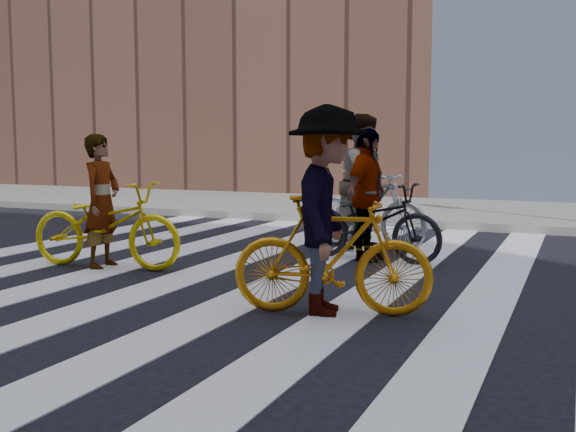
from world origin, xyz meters
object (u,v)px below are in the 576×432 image
Objects in this scene: bike_silver_mid at (368,209)px; rider_rear at (367,195)px; bike_dark_rear at (370,222)px; rider_mid at (365,182)px; rider_right at (327,211)px; rider_left at (102,201)px; bike_yellow_right at (332,256)px; bike_yellow_left at (106,225)px.

bike_silver_mid is 1.11× the size of rider_rear.
bike_dark_rear is 1.00× the size of rider_mid.
rider_mid reaches higher than rider_rear.
bike_dark_rear is at bearing -5.58° from rider_right.
bike_silver_mid is at bearing -48.32° from rider_left.
rider_right is (0.78, -3.79, 0.36)m from bike_silver_mid.
rider_mid is (-0.05, 0.00, 0.40)m from bike_silver_mid.
rider_mid is at bearing 28.22° from bike_dark_rear.
bike_silver_mid is 1.02m from bike_dark_rear.
bike_yellow_right is 1.09× the size of rider_left.
rider_mid is 3.88m from rider_right.
rider_right is (0.83, -3.79, -0.04)m from rider_mid.
rider_mid is at bearing -47.75° from rider_left.
bike_yellow_right is 1.03× the size of rider_rear.
rider_rear is (0.33, -0.97, -0.11)m from rider_mid.
rider_rear reaches higher than bike_dark_rear.
rider_rear reaches higher than bike_silver_mid.
rider_rear is at bearing -62.67° from bike_yellow_left.
rider_right is at bearing 75.38° from bike_yellow_right.
bike_silver_mid is at bearing -75.49° from rider_mid.
bike_yellow_left is 1.18× the size of rider_rear.
rider_left reaches higher than bike_yellow_left.
rider_left is 0.95× the size of rider_rear.
rider_rear is (2.77, 1.81, 0.33)m from bike_yellow_left.
bike_silver_mid reaches higher than bike_yellow_left.
bike_dark_rear is at bearing -4.60° from bike_yellow_right.
rider_right is at bearing -113.13° from bike_yellow_left.
rider_right reaches higher than bike_dark_rear.
bike_yellow_right is at bearing -153.20° from bike_silver_mid.
bike_dark_rear is at bearing -146.80° from bike_silver_mid.
bike_silver_mid is 0.40m from rider_mid.
rider_rear reaches higher than bike_yellow_right.
bike_yellow_left is at bearing 130.07° from rider_rear.
rider_mid is (2.44, 2.78, 0.44)m from bike_yellow_left.
bike_yellow_left is at bearing 58.32° from bike_yellow_right.
rider_mid is at bearing -47.17° from bike_yellow_left.
rider_mid is (-0.88, 3.79, 0.44)m from bike_yellow_right.
rider_left is (-0.05, 0.00, 0.29)m from bike_yellow_left.
bike_yellow_right reaches higher than bike_yellow_left.
bike_yellow_left is 0.29m from rider_left.
bike_dark_rear is at bearing -63.14° from bike_yellow_left.
bike_yellow_right is 0.91× the size of bike_dark_rear.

